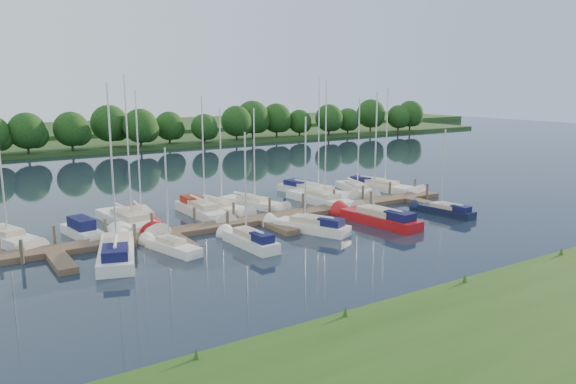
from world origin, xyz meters
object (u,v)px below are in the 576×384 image
motorboat (83,232)px  sailboat_n_5 (220,208)px  sailboat_n_0 (6,239)px  sailboat_s_2 (249,242)px  dock (264,221)px

motorboat → sailboat_n_5: bearing=-178.3°
sailboat_n_0 → sailboat_n_5: bearing=161.8°
motorboat → sailboat_s_2: 12.69m
sailboat_n_5 → sailboat_n_0: bearing=-10.3°
motorboat → sailboat_n_5: size_ratio=0.58×
dock → sailboat_s_2: (-4.14, -4.96, 0.14)m
motorboat → sailboat_n_5: (12.37, 2.30, -0.10)m
dock → sailboat_n_0: bearing=163.9°
dock → sailboat_s_2: sailboat_s_2 is taller
dock → motorboat: (-13.27, 3.83, 0.17)m
sailboat_n_5 → sailboat_s_2: sailboat_n_5 is taller
dock → motorboat: 13.82m
dock → sailboat_n_0: size_ratio=3.96×
sailboat_n_5 → motorboat: bearing=-2.6°
motorboat → sailboat_n_5: sailboat_n_5 is taller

